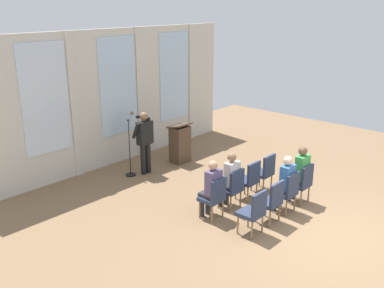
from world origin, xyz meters
TOP-DOWN VIEW (x-y plane):
  - ground_plane at (0.00, 0.00)m, footprint 16.01×16.01m
  - rear_partition at (0.04, 6.15)m, footprint 8.32×0.14m
  - speaker at (-0.18, 4.88)m, footprint 0.52×0.69m
  - mic_stand at (-0.55, 5.06)m, footprint 0.28×0.28m
  - lectern at (1.07, 4.78)m, footprint 0.60×0.48m
  - chair_r0_c0 at (-0.96, 1.86)m, footprint 0.46×0.44m
  - audience_r0_c0 at (-0.96, 1.94)m, footprint 0.36×0.39m
  - chair_r0_c1 at (-0.32, 1.86)m, footprint 0.46×0.44m
  - audience_r0_c1 at (-0.32, 1.94)m, footprint 0.36×0.39m
  - chair_r0_c2 at (0.32, 1.86)m, footprint 0.46×0.44m
  - chair_r0_c3 at (0.96, 1.86)m, footprint 0.46×0.44m
  - chair_r1_c0 at (-0.96, 0.86)m, footprint 0.46×0.44m
  - chair_r1_c1 at (-0.32, 0.86)m, footprint 0.46×0.44m
  - chair_r1_c2 at (0.32, 0.86)m, footprint 0.46×0.44m
  - audience_r1_c2 at (0.32, 0.94)m, footprint 0.36×0.39m
  - chair_r1_c3 at (0.96, 0.86)m, footprint 0.46×0.44m
  - audience_r1_c3 at (0.96, 0.94)m, footprint 0.36×0.39m

SIDE VIEW (x-z plane):
  - ground_plane at x=0.00m, z-range 0.00..0.00m
  - mic_stand at x=-0.55m, z-range -0.44..1.11m
  - chair_r0_c0 at x=-0.96m, z-range 0.06..1.00m
  - chair_r0_c1 at x=-0.32m, z-range 0.06..1.00m
  - chair_r0_c2 at x=0.32m, z-range 0.06..1.00m
  - chair_r0_c3 at x=0.96m, z-range 0.06..1.00m
  - chair_r1_c0 at x=-0.96m, z-range 0.06..1.00m
  - chair_r1_c1 at x=-0.32m, z-range 0.06..1.00m
  - chair_r1_c2 at x=0.32m, z-range 0.06..1.00m
  - chair_r1_c3 at x=0.96m, z-range 0.06..1.00m
  - lectern at x=1.07m, z-range -0.03..1.13m
  - audience_r1_c2 at x=0.32m, z-range 0.07..1.38m
  - audience_r0_c0 at x=-0.96m, z-range 0.07..1.38m
  - audience_r0_c1 at x=-0.32m, z-range 0.07..1.38m
  - audience_r1_c3 at x=0.96m, z-range 0.07..1.43m
  - speaker at x=-0.18m, z-range 0.14..1.83m
  - rear_partition at x=0.04m, z-range 0.03..3.77m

